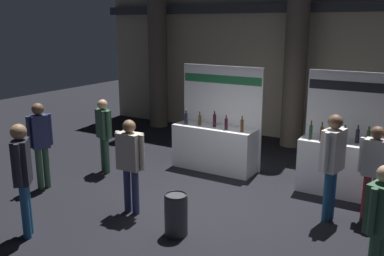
{
  "coord_description": "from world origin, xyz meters",
  "views": [
    {
      "loc": [
        3.41,
        -6.26,
        3.23
      ],
      "look_at": [
        -0.68,
        0.53,
        1.26
      ],
      "focal_mm": 39.58,
      "sensor_mm": 36.0,
      "label": 1
    }
  ],
  "objects_px": {
    "visitor_9": "(104,130)",
    "visitor_7": "(333,157)",
    "exhibitor_booth_0": "(215,144)",
    "trash_bin": "(176,214)",
    "visitor_3": "(374,166)",
    "visitor_1": "(40,139)",
    "visitor_4": "(22,171)",
    "exhibitor_booth_1": "(337,162)",
    "visitor_5": "(130,158)",
    "visitor_0": "(381,216)"
  },
  "relations": [
    {
      "from": "visitor_5",
      "to": "visitor_4",
      "type": "bearing_deg",
      "value": -121.08
    },
    {
      "from": "visitor_4",
      "to": "visitor_9",
      "type": "distance_m",
      "value": 3.0
    },
    {
      "from": "exhibitor_booth_1",
      "to": "visitor_4",
      "type": "relative_size",
      "value": 1.31
    },
    {
      "from": "visitor_3",
      "to": "visitor_1",
      "type": "bearing_deg",
      "value": -156.69
    },
    {
      "from": "visitor_1",
      "to": "exhibitor_booth_0",
      "type": "bearing_deg",
      "value": -17.89
    },
    {
      "from": "visitor_7",
      "to": "visitor_9",
      "type": "xyz_separation_m",
      "value": [
        -4.85,
        -0.16,
        -0.15
      ]
    },
    {
      "from": "visitor_1",
      "to": "visitor_3",
      "type": "relative_size",
      "value": 1.07
    },
    {
      "from": "visitor_0",
      "to": "visitor_7",
      "type": "xyz_separation_m",
      "value": [
        -0.97,
        1.64,
        0.14
      ]
    },
    {
      "from": "trash_bin",
      "to": "visitor_9",
      "type": "xyz_separation_m",
      "value": [
        -2.93,
        1.61,
        0.63
      ]
    },
    {
      "from": "visitor_1",
      "to": "trash_bin",
      "type": "bearing_deg",
      "value": -71.51
    },
    {
      "from": "exhibitor_booth_1",
      "to": "trash_bin",
      "type": "bearing_deg",
      "value": -119.78
    },
    {
      "from": "visitor_0",
      "to": "visitor_5",
      "type": "distance_m",
      "value": 3.98
    },
    {
      "from": "trash_bin",
      "to": "visitor_9",
      "type": "distance_m",
      "value": 3.4
    },
    {
      "from": "visitor_4",
      "to": "exhibitor_booth_1",
      "type": "bearing_deg",
      "value": 97.52
    },
    {
      "from": "trash_bin",
      "to": "visitor_9",
      "type": "relative_size",
      "value": 0.41
    },
    {
      "from": "visitor_3",
      "to": "visitor_4",
      "type": "height_order",
      "value": "visitor_4"
    },
    {
      "from": "visitor_4",
      "to": "visitor_9",
      "type": "xyz_separation_m",
      "value": [
        -0.97,
        2.84,
        -0.11
      ]
    },
    {
      "from": "visitor_1",
      "to": "visitor_4",
      "type": "bearing_deg",
      "value": -114.26
    },
    {
      "from": "exhibitor_booth_0",
      "to": "visitor_3",
      "type": "relative_size",
      "value": 1.43
    },
    {
      "from": "visitor_1",
      "to": "visitor_5",
      "type": "distance_m",
      "value": 2.24
    },
    {
      "from": "visitor_3",
      "to": "visitor_5",
      "type": "relative_size",
      "value": 0.97
    },
    {
      "from": "exhibitor_booth_0",
      "to": "trash_bin",
      "type": "xyz_separation_m",
      "value": [
        0.94,
        -3.05,
        -0.26
      ]
    },
    {
      "from": "visitor_0",
      "to": "visitor_9",
      "type": "relative_size",
      "value": 0.98
    },
    {
      "from": "visitor_1",
      "to": "visitor_5",
      "type": "bearing_deg",
      "value": -66.91
    },
    {
      "from": "visitor_4",
      "to": "visitor_5",
      "type": "height_order",
      "value": "visitor_4"
    },
    {
      "from": "exhibitor_booth_0",
      "to": "visitor_4",
      "type": "distance_m",
      "value": 4.42
    },
    {
      "from": "exhibitor_booth_0",
      "to": "visitor_9",
      "type": "xyz_separation_m",
      "value": [
        -1.99,
        -1.44,
        0.37
      ]
    },
    {
      "from": "visitor_9",
      "to": "exhibitor_booth_0",
      "type": "bearing_deg",
      "value": -123.32
    },
    {
      "from": "visitor_4",
      "to": "visitor_9",
      "type": "height_order",
      "value": "visitor_4"
    },
    {
      "from": "visitor_9",
      "to": "visitor_4",
      "type": "bearing_deg",
      "value": 129.72
    },
    {
      "from": "exhibitor_booth_1",
      "to": "visitor_4",
      "type": "bearing_deg",
      "value": -130.87
    },
    {
      "from": "visitor_3",
      "to": "visitor_9",
      "type": "distance_m",
      "value": 5.47
    },
    {
      "from": "visitor_9",
      "to": "visitor_7",
      "type": "bearing_deg",
      "value": -157.32
    },
    {
      "from": "visitor_0",
      "to": "visitor_9",
      "type": "xyz_separation_m",
      "value": [
        -5.81,
        1.48,
        -0.01
      ]
    },
    {
      "from": "visitor_0",
      "to": "visitor_4",
      "type": "distance_m",
      "value": 5.03
    },
    {
      "from": "visitor_1",
      "to": "visitor_5",
      "type": "xyz_separation_m",
      "value": [
        2.24,
        0.02,
        -0.02
      ]
    },
    {
      "from": "visitor_0",
      "to": "visitor_3",
      "type": "relative_size",
      "value": 0.99
    },
    {
      "from": "trash_bin",
      "to": "visitor_9",
      "type": "height_order",
      "value": "visitor_9"
    },
    {
      "from": "trash_bin",
      "to": "visitor_3",
      "type": "xyz_separation_m",
      "value": [
        2.51,
        2.11,
        0.62
      ]
    },
    {
      "from": "visitor_0",
      "to": "visitor_1",
      "type": "xyz_separation_m",
      "value": [
        -6.22,
        0.12,
        0.06
      ]
    },
    {
      "from": "exhibitor_booth_1",
      "to": "visitor_1",
      "type": "height_order",
      "value": "exhibitor_booth_1"
    },
    {
      "from": "visitor_0",
      "to": "visitor_4",
      "type": "height_order",
      "value": "visitor_4"
    },
    {
      "from": "visitor_4",
      "to": "visitor_0",
      "type": "bearing_deg",
      "value": 64.03
    },
    {
      "from": "trash_bin",
      "to": "visitor_9",
      "type": "bearing_deg",
      "value": 151.28
    },
    {
      "from": "exhibitor_booth_0",
      "to": "visitor_5",
      "type": "distance_m",
      "value": 2.82
    },
    {
      "from": "visitor_0",
      "to": "visitor_7",
      "type": "height_order",
      "value": "visitor_7"
    },
    {
      "from": "visitor_3",
      "to": "visitor_4",
      "type": "distance_m",
      "value": 5.58
    },
    {
      "from": "exhibitor_booth_0",
      "to": "visitor_5",
      "type": "xyz_separation_m",
      "value": [
        -0.16,
        -2.79,
        0.41
      ]
    },
    {
      "from": "visitor_4",
      "to": "visitor_5",
      "type": "bearing_deg",
      "value": 108.4
    },
    {
      "from": "exhibitor_booth_0",
      "to": "visitor_3",
      "type": "bearing_deg",
      "value": -15.15
    }
  ]
}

